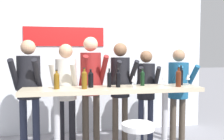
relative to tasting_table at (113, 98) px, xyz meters
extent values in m
cube|color=silver|center=(0.00, 1.34, 0.48)|extent=(4.21, 0.10, 2.73)
cube|color=red|center=(-0.69, 1.28, 0.97)|extent=(1.49, 0.02, 0.36)
cube|color=beige|center=(0.00, 0.00, 0.13)|extent=(2.61, 0.54, 0.06)
cylinder|color=#B2B2B7|center=(-0.81, 0.00, -0.37)|extent=(0.09, 0.09, 0.99)
cylinder|color=#B2B2B7|center=(0.81, 0.00, -0.37)|extent=(0.09, 0.09, 0.99)
cylinder|color=white|center=(0.18, -0.69, -0.22)|extent=(0.40, 0.40, 0.07)
cylinder|color=#23283D|center=(-1.34, 0.51, -0.46)|extent=(0.11, 0.11, 0.84)
cylinder|color=#23283D|center=(-1.15, 0.48, -0.46)|extent=(0.11, 0.11, 0.84)
cylinder|color=black|center=(-1.25, 0.50, 0.29)|extent=(0.40, 0.40, 0.67)
sphere|color=tan|center=(-1.25, 0.50, 0.75)|extent=(0.23, 0.23, 0.23)
cylinder|color=black|center=(-1.43, 0.36, 0.34)|extent=(0.13, 0.40, 0.51)
cylinder|color=black|center=(-1.10, 0.31, 0.34)|extent=(0.13, 0.40, 0.51)
cylinder|color=black|center=(-0.76, 0.46, -0.48)|extent=(0.11, 0.11, 0.81)
cylinder|color=black|center=(-0.58, 0.42, -0.48)|extent=(0.11, 0.11, 0.81)
cylinder|color=beige|center=(-0.67, 0.44, 0.25)|extent=(0.39, 0.39, 0.64)
sphere|color=tan|center=(-0.67, 0.44, 0.70)|extent=(0.22, 0.22, 0.22)
cylinder|color=beige|center=(-0.86, 0.32, 0.30)|extent=(0.15, 0.39, 0.49)
cylinder|color=beige|center=(-0.55, 0.26, 0.30)|extent=(0.15, 0.39, 0.49)
cylinder|color=#473D33|center=(-0.37, 0.49, -0.45)|extent=(0.11, 0.11, 0.87)
cylinder|color=#473D33|center=(-0.18, 0.51, -0.45)|extent=(0.11, 0.11, 0.87)
cylinder|color=maroon|center=(-0.27, 0.50, 0.33)|extent=(0.39, 0.39, 0.69)
sphere|color=#D6AD89|center=(-0.27, 0.50, 0.81)|extent=(0.24, 0.24, 0.24)
cylinder|color=maroon|center=(-0.41, 0.31, 0.38)|extent=(0.14, 0.41, 0.53)
cylinder|color=maroon|center=(-0.09, 0.36, 0.38)|extent=(0.14, 0.41, 0.53)
cylinder|color=#473D33|center=(0.13, 0.45, -0.47)|extent=(0.10, 0.10, 0.82)
cylinder|color=#473D33|center=(0.30, 0.49, -0.47)|extent=(0.10, 0.10, 0.82)
cylinder|color=black|center=(0.21, 0.47, 0.27)|extent=(0.37, 0.37, 0.65)
sphere|color=brown|center=(0.21, 0.47, 0.72)|extent=(0.22, 0.22, 0.22)
cylinder|color=black|center=(0.10, 0.29, 0.31)|extent=(0.15, 0.39, 0.50)
cylinder|color=black|center=(0.39, 0.34, 0.31)|extent=(0.15, 0.39, 0.50)
cylinder|color=#23283D|center=(0.59, 0.52, -0.50)|extent=(0.10, 0.10, 0.76)
cylinder|color=#23283D|center=(0.76, 0.50, -0.50)|extent=(0.10, 0.10, 0.76)
cylinder|color=black|center=(0.67, 0.51, 0.18)|extent=(0.33, 0.33, 0.60)
sphere|color=brown|center=(0.67, 0.51, 0.60)|extent=(0.21, 0.21, 0.21)
cylinder|color=black|center=(0.51, 0.38, 0.23)|extent=(0.11, 0.36, 0.46)
cylinder|color=black|center=(0.80, 0.35, 0.23)|extent=(0.11, 0.36, 0.46)
cylinder|color=#473D33|center=(1.14, 0.43, -0.50)|extent=(0.11, 0.11, 0.77)
cylinder|color=#473D33|center=(1.33, 0.46, -0.50)|extent=(0.11, 0.11, 0.77)
cylinder|color=#19517A|center=(1.24, 0.45, 0.20)|extent=(0.39, 0.39, 0.61)
sphere|color=#9E7556|center=(1.24, 0.45, 0.62)|extent=(0.21, 0.21, 0.21)
cylinder|color=#19517A|center=(1.10, 0.27, 0.24)|extent=(0.14, 0.37, 0.47)
cylinder|color=#19517A|center=(1.42, 0.33, 0.24)|extent=(0.14, 0.37, 0.47)
cylinder|color=black|center=(0.08, 0.01, 0.26)|extent=(0.07, 0.07, 0.19)
sphere|color=black|center=(0.08, 0.01, 0.36)|extent=(0.07, 0.07, 0.07)
cylinder|color=black|center=(0.08, 0.01, 0.39)|extent=(0.03, 0.03, 0.07)
cylinder|color=black|center=(0.08, 0.01, 0.43)|extent=(0.03, 0.03, 0.01)
cylinder|color=black|center=(1.10, 0.07, 0.27)|extent=(0.07, 0.07, 0.22)
sphere|color=black|center=(1.10, 0.07, 0.38)|extent=(0.07, 0.07, 0.07)
cylinder|color=black|center=(1.10, 0.07, 0.42)|extent=(0.03, 0.03, 0.08)
cylinder|color=black|center=(1.10, 0.07, 0.47)|extent=(0.03, 0.03, 0.02)
cylinder|color=black|center=(-0.32, 0.06, 0.26)|extent=(0.08, 0.08, 0.19)
sphere|color=black|center=(-0.32, 0.06, 0.35)|extent=(0.08, 0.08, 0.08)
cylinder|color=black|center=(-0.32, 0.06, 0.39)|extent=(0.03, 0.03, 0.07)
cylinder|color=black|center=(-0.32, 0.06, 0.43)|extent=(0.03, 0.03, 0.01)
cylinder|color=black|center=(0.48, 0.11, 0.26)|extent=(0.06, 0.06, 0.19)
sphere|color=black|center=(0.48, 0.11, 0.35)|extent=(0.06, 0.06, 0.06)
cylinder|color=black|center=(0.48, 0.11, 0.39)|extent=(0.02, 0.02, 0.07)
cylinder|color=black|center=(0.48, 0.11, 0.43)|extent=(0.03, 0.03, 0.01)
cylinder|color=black|center=(-0.05, 0.04, 0.26)|extent=(0.06, 0.06, 0.19)
sphere|color=black|center=(-0.05, 0.04, 0.36)|extent=(0.06, 0.06, 0.06)
cylinder|color=black|center=(-0.05, 0.04, 0.39)|extent=(0.02, 0.02, 0.07)
cylinder|color=black|center=(-0.05, 0.04, 0.43)|extent=(0.03, 0.03, 0.01)
cylinder|color=brown|center=(-0.80, -0.01, 0.26)|extent=(0.08, 0.08, 0.19)
sphere|color=brown|center=(-0.80, -0.01, 0.35)|extent=(0.08, 0.08, 0.08)
cylinder|color=brown|center=(-0.80, -0.01, 0.39)|extent=(0.03, 0.03, 0.07)
cylinder|color=black|center=(-0.80, -0.01, 0.43)|extent=(0.03, 0.03, 0.01)
cylinder|color=#4C1E0F|center=(0.97, -0.12, 0.27)|extent=(0.08, 0.08, 0.21)
sphere|color=#4C1E0F|center=(0.97, -0.12, 0.37)|extent=(0.08, 0.08, 0.08)
cylinder|color=#4C1E0F|center=(0.97, -0.12, 0.41)|extent=(0.03, 0.03, 0.07)
cylinder|color=black|center=(0.97, -0.12, 0.45)|extent=(0.03, 0.03, 0.02)
cylinder|color=brown|center=(-0.42, -0.07, 0.27)|extent=(0.08, 0.08, 0.21)
sphere|color=brown|center=(-0.42, -0.07, 0.37)|extent=(0.08, 0.08, 0.08)
cylinder|color=brown|center=(-0.42, -0.07, 0.41)|extent=(0.03, 0.03, 0.07)
cylinder|color=black|center=(-0.42, -0.07, 0.46)|extent=(0.03, 0.03, 0.02)
cylinder|color=silver|center=(0.83, 0.11, 0.17)|extent=(0.06, 0.06, 0.01)
cylinder|color=silver|center=(0.83, 0.11, 0.21)|extent=(0.01, 0.01, 0.08)
cone|color=silver|center=(0.83, 0.11, 0.30)|extent=(0.07, 0.07, 0.09)
cylinder|color=silver|center=(0.30, -0.05, 0.17)|extent=(0.06, 0.06, 0.01)
cylinder|color=silver|center=(0.30, -0.05, 0.21)|extent=(0.01, 0.01, 0.08)
cone|color=silver|center=(0.30, -0.05, 0.30)|extent=(0.07, 0.07, 0.09)
cylinder|color=silver|center=(1.21, 0.05, 0.17)|extent=(0.06, 0.06, 0.01)
cylinder|color=silver|center=(1.21, 0.05, 0.21)|extent=(0.01, 0.01, 0.08)
cone|color=silver|center=(1.21, 0.05, 0.30)|extent=(0.07, 0.07, 0.09)
camera|label=1|loc=(-0.68, -3.55, 0.67)|focal=40.00mm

